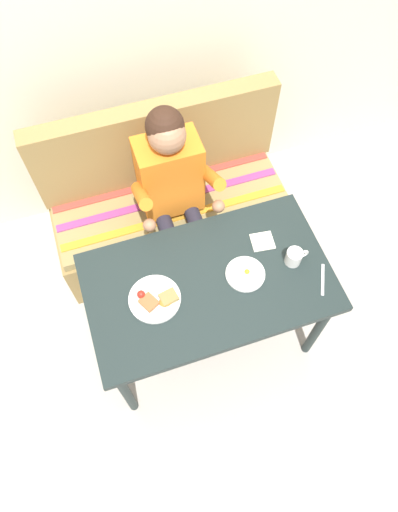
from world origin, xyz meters
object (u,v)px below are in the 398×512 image
(person, at_px, (174,187))
(napkin, at_px, (262,241))
(table, at_px, (208,288))
(fork, at_px, (323,280))
(coffee_mug, at_px, (294,257))
(plate_eggs, at_px, (245,274))
(couch, at_px, (169,206))
(plate_breakfast, at_px, (155,299))

(person, relative_size, napkin, 10.79)
(table, relative_size, fork, 7.06)
(coffee_mug, bearing_deg, napkin, 123.50)
(person, distance_m, coffee_mug, 0.75)
(plate_eggs, xyz_separation_m, fork, (0.35, -0.14, -0.01))
(coffee_mug, bearing_deg, plate_eggs, 179.22)
(person, xyz_separation_m, plate_eggs, (0.18, -0.62, -0.00))
(coffee_mug, height_order, napkin, coffee_mug)
(couch, height_order, plate_eggs, couch)
(fork, bearing_deg, table, -171.34)
(plate_eggs, bearing_deg, napkin, 44.43)
(coffee_mug, relative_size, napkin, 1.05)
(plate_breakfast, bearing_deg, fork, -10.83)
(coffee_mug, distance_m, fork, 0.18)
(person, height_order, napkin, person)
(napkin, bearing_deg, fork, -56.28)
(plate_eggs, height_order, coffee_mug, coffee_mug)
(table, xyz_separation_m, plate_breakfast, (-0.27, -0.02, 0.10))
(person, distance_m, plate_breakfast, 0.67)
(plate_eggs, height_order, napkin, plate_eggs)
(table, xyz_separation_m, fork, (0.53, -0.17, 0.08))
(table, relative_size, plate_eggs, 6.21)
(couch, height_order, coffee_mug, couch)
(plate_breakfast, distance_m, coffee_mug, 0.71)
(plate_breakfast, distance_m, plate_eggs, 0.45)
(fork, bearing_deg, person, 151.23)
(table, bearing_deg, plate_eggs, -8.34)
(coffee_mug, xyz_separation_m, fork, (0.10, -0.14, -0.04))
(person, distance_m, plate_eggs, 0.64)
(plate_eggs, bearing_deg, person, 106.07)
(couch, bearing_deg, plate_breakfast, -109.26)
(person, height_order, coffee_mug, person)
(plate_eggs, distance_m, coffee_mug, 0.25)
(person, relative_size, plate_breakfast, 4.87)
(table, distance_m, napkin, 0.36)
(table, distance_m, coffee_mug, 0.45)
(plate_eggs, height_order, fork, plate_eggs)
(person, distance_m, fork, 0.92)
(table, xyz_separation_m, napkin, (0.33, 0.12, 0.09))
(couch, bearing_deg, fork, -60.64)
(coffee_mug, bearing_deg, fork, -56.05)
(plate_eggs, bearing_deg, fork, -22.64)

